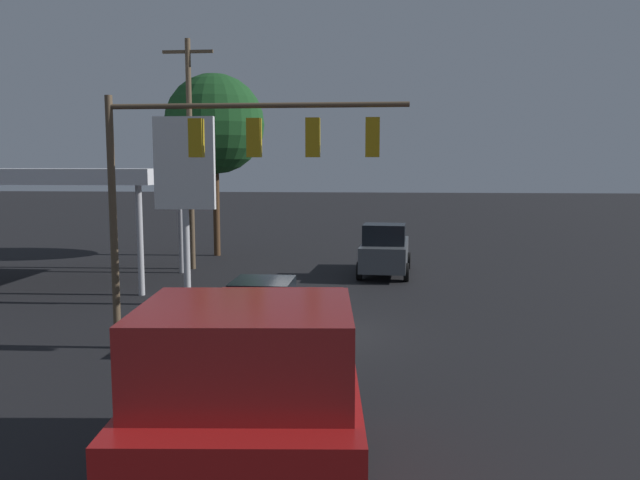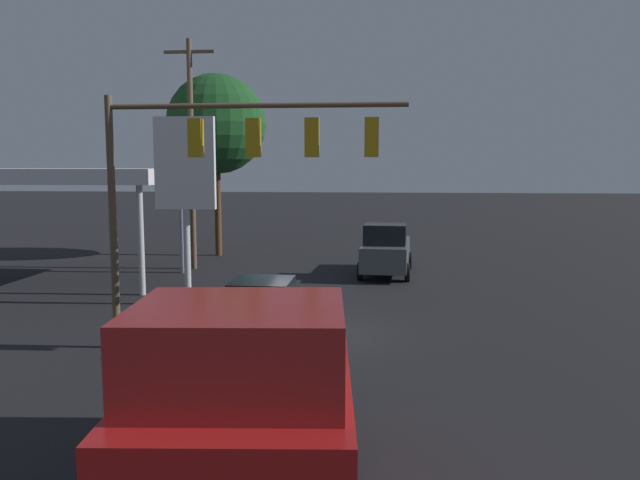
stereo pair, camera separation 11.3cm
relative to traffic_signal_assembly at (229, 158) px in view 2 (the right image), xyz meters
The scene contains 9 objects.
ground_plane 5.86m from the traffic_signal_assembly, 137.38° to the right, with size 200.00×200.00×0.00m, color black.
traffic_signal_assembly is the anchor object (origin of this frame).
utility_pole 14.04m from the traffic_signal_assembly, 69.22° to the right, with size 2.40×0.26×10.86m.
gas_station_canopy 13.82m from the traffic_signal_assembly, 43.03° to the right, with size 11.08×6.33×4.86m.
price_sign 6.11m from the traffic_signal_assembly, 61.88° to the right, with size 2.15×0.27×6.67m.
hatchback_crossing 4.32m from the traffic_signal_assembly, 158.90° to the left, with size 1.99×3.82×1.97m.
delivery_truck 9.20m from the traffic_signal_assembly, 106.08° to the left, with size 2.98×6.96×3.58m.
pickup_parked 13.62m from the traffic_signal_assembly, 109.25° to the right, with size 2.56×5.33×2.40m.
street_tree 18.47m from the traffic_signal_assembly, 74.39° to the right, with size 5.41×5.41×9.94m.
Camera 2 is at (-1.87, 17.98, 4.96)m, focal length 35.00 mm.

